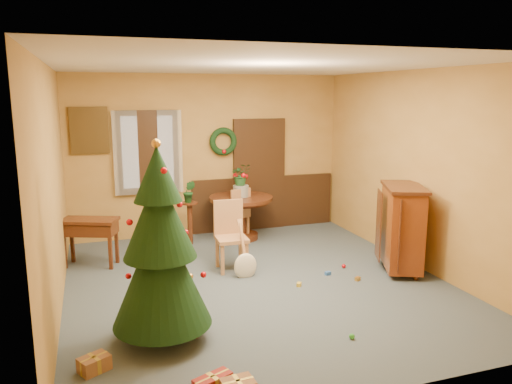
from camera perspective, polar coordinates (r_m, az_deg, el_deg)
name	(u,v)px	position (r m, az deg, el deg)	size (l,w,h in m)	color
room_envelope	(221,173)	(9.21, -4.03, 2.17)	(5.50, 5.50, 5.50)	#35434E
dining_table	(241,209)	(8.84, -1.72, -1.99)	(1.12, 1.12, 0.77)	#33130B
urn	(241,191)	(8.77, -1.74, 0.13)	(0.28, 0.28, 0.20)	slate
centerpiece_plant	(241,174)	(8.72, -1.75, 2.02)	(0.35, 0.30, 0.38)	#1E4C23
chair_near	(230,233)	(7.37, -2.96, -4.65)	(0.46, 0.46, 1.02)	#9A653D
chair_far	(237,212)	(8.82, -2.16, -2.30)	(0.51, 0.51, 0.93)	#9A653D
guitar	(245,250)	(7.04, -1.23, -6.70)	(0.33, 0.16, 0.78)	#ECE1C4
plant_stand	(190,218)	(8.62, -7.57, -2.98)	(0.29, 0.29, 0.74)	#33130B
stand_plant	(189,191)	(8.52, -7.65, 0.06)	(0.20, 0.17, 0.37)	#19471E
christmas_tree	(160,248)	(5.20, -10.89, -6.33)	(1.03, 1.03, 2.12)	#382111
writing_desk	(90,231)	(7.86, -18.46, -4.20)	(0.91, 0.68, 0.73)	#33130B
sideboard	(402,226)	(7.52, 16.36, -3.72)	(0.87, 1.11, 1.27)	#5B1E0A
gift_b	(190,322)	(5.63, -7.52, -14.52)	(0.33, 0.33, 0.24)	maroon
gift_c	(94,364)	(5.15, -18.00, -18.18)	(0.32, 0.29, 0.15)	brown
gift_d	(213,382)	(4.70, -4.98, -20.87)	(0.38, 0.27, 0.13)	maroon
toy_a	(328,273)	(7.30, 8.20, -9.18)	(0.08, 0.05, 0.05)	blue
toy_b	(352,336)	(5.58, 10.91, -15.90)	(0.06, 0.06, 0.06)	#2B8B26
toy_c	(299,284)	(6.86, 4.94, -10.48)	(0.08, 0.05, 0.05)	gold
toy_d	(344,266)	(7.62, 10.00, -8.34)	(0.06, 0.06, 0.06)	red
toy_e	(358,279)	(7.17, 11.54, -9.70)	(0.08, 0.05, 0.05)	gold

